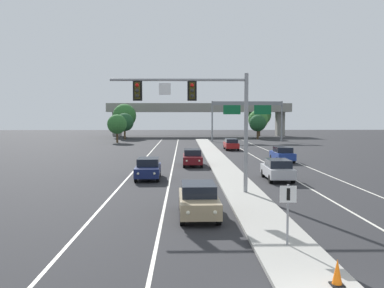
# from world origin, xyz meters

# --- Properties ---
(median_island) EXTENTS (2.40, 110.00, 0.15)m
(median_island) POSITION_xyz_m (0.00, 18.00, 0.07)
(median_island) COLOR #9E9B93
(median_island) RESTS_ON ground
(lane_stripe_oncoming_center) EXTENTS (0.14, 100.00, 0.01)m
(lane_stripe_oncoming_center) POSITION_xyz_m (-4.70, 25.00, 0.00)
(lane_stripe_oncoming_center) COLOR silver
(lane_stripe_oncoming_center) RESTS_ON ground
(lane_stripe_receding_center) EXTENTS (0.14, 100.00, 0.01)m
(lane_stripe_receding_center) POSITION_xyz_m (4.70, 25.00, 0.00)
(lane_stripe_receding_center) COLOR silver
(lane_stripe_receding_center) RESTS_ON ground
(edge_stripe_left) EXTENTS (0.14, 100.00, 0.01)m
(edge_stripe_left) POSITION_xyz_m (-8.00, 25.00, 0.00)
(edge_stripe_left) COLOR silver
(edge_stripe_left) RESTS_ON ground
(edge_stripe_right) EXTENTS (0.14, 100.00, 0.01)m
(edge_stripe_right) POSITION_xyz_m (8.00, 25.00, 0.00)
(edge_stripe_right) COLOR silver
(edge_stripe_right) RESTS_ON ground
(overhead_signal_mast) EXTENTS (8.29, 0.44, 7.20)m
(overhead_signal_mast) POSITION_xyz_m (-2.58, 15.35, 5.37)
(overhead_signal_mast) COLOR gray
(overhead_signal_mast) RESTS_ON median_island
(median_sign_post) EXTENTS (0.60, 0.10, 2.20)m
(median_sign_post) POSITION_xyz_m (0.06, 4.95, 1.59)
(median_sign_post) COLOR gray
(median_sign_post) RESTS_ON median_island
(car_oncoming_tan) EXTENTS (1.90, 4.50, 1.58)m
(car_oncoming_tan) POSITION_xyz_m (-2.98, 9.85, 0.82)
(car_oncoming_tan) COLOR tan
(car_oncoming_tan) RESTS_ON ground
(car_oncoming_navy) EXTENTS (1.90, 4.50, 1.58)m
(car_oncoming_navy) POSITION_xyz_m (-6.37, 21.74, 0.82)
(car_oncoming_navy) COLOR #141E4C
(car_oncoming_navy) RESTS_ON ground
(car_oncoming_darkred) EXTENTS (1.82, 4.47, 1.58)m
(car_oncoming_darkred) POSITION_xyz_m (-2.81, 29.96, 0.82)
(car_oncoming_darkred) COLOR #5B0F14
(car_oncoming_darkred) RESTS_ON ground
(car_receding_silver) EXTENTS (1.88, 4.50, 1.58)m
(car_receding_silver) POSITION_xyz_m (3.33, 20.85, 0.82)
(car_receding_silver) COLOR #B7B7BC
(car_receding_silver) RESTS_ON ground
(car_receding_blue) EXTENTS (1.83, 4.47, 1.58)m
(car_receding_blue) POSITION_xyz_m (6.63, 33.10, 0.82)
(car_receding_blue) COLOR navy
(car_receding_blue) RESTS_ON ground
(car_receding_red) EXTENTS (1.83, 4.47, 1.58)m
(car_receding_red) POSITION_xyz_m (3.04, 48.26, 0.82)
(car_receding_red) COLOR maroon
(car_receding_red) RESTS_ON ground
(traffic_cone_median_nose) EXTENTS (0.36, 0.36, 0.74)m
(traffic_cone_median_nose) POSITION_xyz_m (0.53, 1.36, 0.51)
(traffic_cone_median_nose) COLOR black
(traffic_cone_median_nose) RESTS_ON median_island
(highway_sign_gantry) EXTENTS (13.28, 0.42, 7.50)m
(highway_sign_gantry) POSITION_xyz_m (8.20, 67.39, 6.16)
(highway_sign_gantry) COLOR gray
(highway_sign_gantry) RESTS_ON ground
(overpass_bridge) EXTENTS (42.40, 6.40, 7.65)m
(overpass_bridge) POSITION_xyz_m (0.00, 87.88, 5.78)
(overpass_bridge) COLOR gray
(overpass_bridge) RESTS_ON ground
(tree_far_left_a) EXTENTS (3.67, 3.67, 5.32)m
(tree_far_left_a) POSITION_xyz_m (-15.60, 75.06, 3.47)
(tree_far_left_a) COLOR #4C3823
(tree_far_left_a) RESTS_ON ground
(tree_far_right_c) EXTENTS (3.46, 3.46, 5.01)m
(tree_far_right_c) POSITION_xyz_m (11.65, 75.54, 3.26)
(tree_far_right_c) COLOR #4C3823
(tree_far_right_c) RESTS_ON ground
(tree_far_right_b) EXTENTS (5.32, 5.32, 7.69)m
(tree_far_right_b) POSITION_xyz_m (14.15, 86.82, 5.02)
(tree_far_right_b) COLOR #4C3823
(tree_far_right_b) RESTS_ON ground
(tree_far_left_c) EXTENTS (3.48, 3.48, 5.04)m
(tree_far_left_c) POSITION_xyz_m (-15.48, 64.48, 3.29)
(tree_far_left_c) COLOR #4C3823
(tree_far_left_c) RESTS_ON ground
(tree_far_left_b) EXTENTS (5.06, 5.06, 7.33)m
(tree_far_left_b) POSITION_xyz_m (-16.35, 80.18, 4.79)
(tree_far_left_b) COLOR #4C3823
(tree_far_left_b) RESTS_ON ground
(tree_far_right_a) EXTENTS (4.15, 4.15, 6.00)m
(tree_far_right_a) POSITION_xyz_m (12.05, 77.26, 3.91)
(tree_far_right_a) COLOR #4C3823
(tree_far_right_a) RESTS_ON ground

